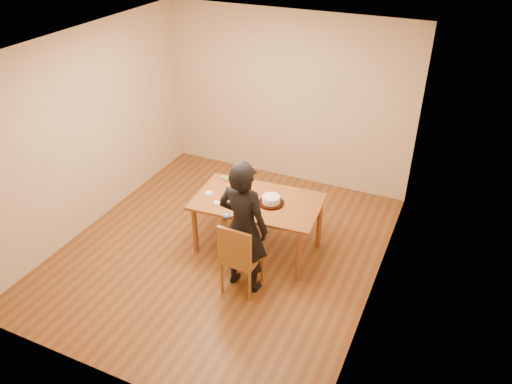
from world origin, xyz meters
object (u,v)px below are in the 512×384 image
at_px(dining_table, 258,202).
at_px(dining_chair, 242,257).
at_px(person, 243,227).
at_px(cake_plate, 271,203).
at_px(cake, 271,200).

distance_m(dining_table, dining_chair, 0.84).
xyz_separation_m(dining_chair, person, (0.00, 0.04, 0.39)).
bearing_deg(cake_plate, person, -92.96).
bearing_deg(person, dining_chair, 93.44).
relative_size(dining_chair, cake, 1.85).
xyz_separation_m(cake_plate, person, (-0.04, -0.73, 0.08)).
bearing_deg(dining_table, cake_plate, -5.41).
distance_m(dining_chair, cake_plate, 0.83).
height_order(dining_table, dining_chair, dining_table).
bearing_deg(cake, person, -92.96).
bearing_deg(cake, dining_table, 178.98).
bearing_deg(cake, dining_chair, -92.78).
relative_size(cake_plate, person, 0.19).
bearing_deg(dining_table, dining_chair, -83.44).
bearing_deg(person, dining_table, -74.95).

